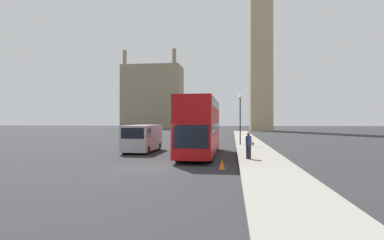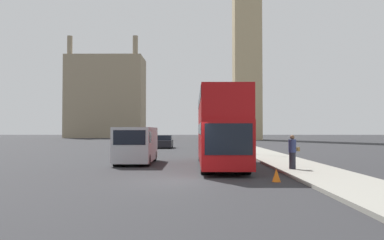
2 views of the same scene
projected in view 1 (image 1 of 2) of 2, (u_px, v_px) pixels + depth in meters
The scene contains 10 objects.
ground_plane at pixel (151, 168), 17.11m from camera, with size 300.00×300.00×0.00m, color #28282B.
sidewalk_strip at pixel (269, 169), 16.23m from camera, with size 3.23×120.00×0.15m.
clock_tower at pixel (261, 4), 82.36m from camera, with size 6.37×6.54×68.17m.
building_block_distant at pixel (153, 97), 108.14m from camera, with size 20.70×11.45×27.36m.
red_double_decker_bus at pixel (200, 124), 23.09m from camera, with size 2.45×10.94×4.30m.
white_van at pixel (142, 138), 25.68m from camera, with size 2.20×5.37×2.31m.
pedestrian at pixel (249, 146), 19.89m from camera, with size 0.55×0.39×1.74m.
street_lamp at pixel (240, 112), 31.76m from camera, with size 0.36×0.36×5.22m.
parked_sedan at pixel (184, 134), 46.12m from camera, with size 1.80×4.32×1.53m.
traffic_cone at pixel (222, 164), 16.46m from camera, with size 0.36×0.36×0.55m.
Camera 1 is at (4.61, -16.65, 2.67)m, focal length 28.00 mm.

